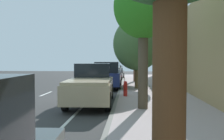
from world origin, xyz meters
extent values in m
plane|color=#343434|center=(0.00, 0.00, 0.00)|extent=(66.02, 66.02, 0.00)
cube|color=#AE9C9E|center=(4.07, 0.00, 0.06)|extent=(4.15, 41.26, 0.13)
cube|color=gray|center=(1.92, 0.00, 0.06)|extent=(0.16, 41.26, 0.13)
cube|color=white|center=(-2.67, -2.73, 0.00)|extent=(0.14, 2.20, 0.01)
cube|color=white|center=(-2.67, 1.47, 0.00)|extent=(0.14, 2.20, 0.01)
cube|color=white|center=(-2.67, 5.67, 0.00)|extent=(0.14, 2.20, 0.01)
cube|color=white|center=(-2.67, 9.87, 0.00)|extent=(0.14, 2.20, 0.01)
cube|color=white|center=(-2.67, 14.07, 0.00)|extent=(0.14, 2.20, 0.01)
cube|color=white|center=(-2.67, 18.27, 0.00)|extent=(0.14, 2.20, 0.01)
cube|color=white|center=(0.45, 0.00, 0.00)|extent=(0.12, 41.26, 0.01)
cube|color=tan|center=(6.40, 0.00, 2.73)|extent=(0.50, 41.26, 5.45)
cube|color=tan|center=(0.74, -1.98, 0.75)|extent=(2.19, 5.38, 0.80)
cube|color=black|center=(0.70, -1.05, 1.55)|extent=(1.79, 1.57, 0.80)
cube|color=tan|center=(0.79, -3.17, 1.21)|extent=(1.97, 2.73, 0.12)
cylinder|color=black|center=(1.57, -0.30, 0.40)|extent=(0.25, 0.81, 0.80)
cylinder|color=black|center=(-0.24, -0.37, 0.40)|extent=(0.25, 0.81, 0.80)
cylinder|color=black|center=(1.71, -3.58, 0.40)|extent=(0.25, 0.81, 0.80)
cylinder|color=black|center=(-0.09, -3.66, 0.40)|extent=(0.25, 0.81, 0.80)
cube|color=navy|center=(0.97, 4.79, 0.78)|extent=(1.93, 4.71, 0.90)
cube|color=black|center=(0.97, 4.79, 1.61)|extent=(1.69, 3.11, 0.76)
cylinder|color=black|center=(1.83, 6.25, 0.38)|extent=(0.23, 0.76, 0.76)
cylinder|color=black|center=(0.08, 6.24, 0.38)|extent=(0.23, 0.76, 0.76)
cylinder|color=black|center=(1.85, 3.34, 0.38)|extent=(0.23, 0.76, 0.76)
cylinder|color=black|center=(0.10, 3.32, 0.38)|extent=(0.23, 0.76, 0.76)
cube|color=slate|center=(0.98, 13.35, 0.60)|extent=(1.99, 4.49, 0.64)
cube|color=black|center=(0.98, 13.35, 1.22)|extent=(1.66, 2.18, 0.60)
cylinder|color=black|center=(1.86, 14.67, 0.33)|extent=(0.25, 0.67, 0.66)
cylinder|color=black|center=(0.24, 14.75, 0.33)|extent=(0.25, 0.67, 0.66)
cylinder|color=black|center=(1.71, 11.94, 0.33)|extent=(0.25, 0.67, 0.66)
cylinder|color=black|center=(0.10, 12.03, 0.33)|extent=(0.25, 0.67, 0.66)
torus|color=black|center=(1.03, 8.55, 0.34)|extent=(0.58, 0.44, 0.69)
torus|color=black|center=(1.87, 9.16, 0.34)|extent=(0.58, 0.44, 0.69)
cylinder|color=#A51414|center=(1.34, 8.78, 0.43)|extent=(0.54, 0.41, 0.51)
cylinder|color=#A51414|center=(1.64, 8.99, 0.42)|extent=(0.13, 0.11, 0.47)
cylinder|color=#A51414|center=(1.38, 8.81, 0.66)|extent=(0.61, 0.46, 0.05)
cylinder|color=#A51414|center=(1.73, 9.06, 0.27)|extent=(0.31, 0.24, 0.19)
cylinder|color=#A51414|center=(1.77, 9.09, 0.50)|extent=(0.23, 0.18, 0.33)
cylinder|color=#A51414|center=(1.06, 8.57, 0.51)|extent=(0.11, 0.10, 0.34)
cube|color=black|center=(1.68, 9.02, 0.69)|extent=(0.25, 0.22, 0.05)
cylinder|color=black|center=(1.09, 8.59, 0.73)|extent=(0.29, 0.39, 0.03)
cylinder|color=#C6B284|center=(1.58, 8.48, 0.42)|extent=(0.15, 0.15, 0.85)
cylinder|color=#C6B284|center=(1.72, 8.33, 0.42)|extent=(0.15, 0.15, 0.85)
cube|color=white|center=(1.65, 8.40, 1.15)|extent=(0.43, 0.44, 0.60)
cylinder|color=white|center=(1.47, 8.59, 1.12)|extent=(0.10, 0.10, 0.57)
cylinder|color=white|center=(1.82, 8.21, 1.12)|extent=(0.10, 0.10, 0.57)
sphere|color=tan|center=(1.65, 8.40, 1.56)|extent=(0.24, 0.24, 0.24)
sphere|color=navy|center=(1.65, 8.40, 1.61)|extent=(0.27, 0.27, 0.27)
cube|color=black|center=(1.80, 8.54, 1.17)|extent=(0.34, 0.34, 0.44)
cylinder|color=brown|center=(3.12, -10.21, 1.83)|extent=(0.48, 0.48, 3.41)
cylinder|color=#4C4131|center=(3.12, -3.51, 1.88)|extent=(0.41, 0.41, 3.51)
ellipsoid|color=#2F8220|center=(3.12, -3.51, 4.30)|extent=(2.43, 2.43, 2.60)
cylinder|color=brown|center=(3.12, 3.77, 1.23)|extent=(0.36, 0.36, 2.20)
ellipsoid|color=#416335|center=(3.12, 3.77, 3.27)|extent=(3.41, 3.41, 3.74)
cylinder|color=brown|center=(3.12, 9.70, 1.62)|extent=(0.35, 0.35, 2.99)
ellipsoid|color=#498C31|center=(3.12, 9.70, 3.94)|extent=(2.98, 2.98, 2.28)
cylinder|color=red|center=(2.35, -0.04, 0.48)|extent=(0.22, 0.22, 0.70)
sphere|color=red|center=(2.35, -0.04, 0.87)|extent=(0.20, 0.20, 0.20)
camera|label=1|loc=(2.56, -13.74, 2.12)|focal=39.77mm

